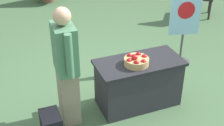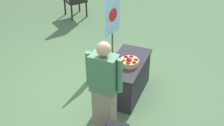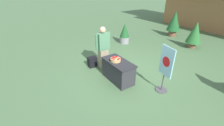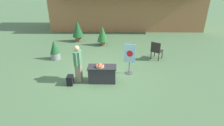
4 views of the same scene
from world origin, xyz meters
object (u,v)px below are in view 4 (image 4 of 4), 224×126
at_px(potted_plant_near_left, 55,50).
at_px(display_table, 102,74).
at_px(patio_chair, 156,50).
at_px(potted_plant_near_right, 78,30).
at_px(apple_basket, 100,66).
at_px(poster_board, 130,58).
at_px(person_visitor, 78,64).
at_px(backpack, 70,80).
at_px(potted_plant_far_right, 102,34).

bearing_deg(potted_plant_near_left, display_table, -41.08).
bearing_deg(patio_chair, potted_plant_near_right, 93.76).
height_order(apple_basket, poster_board, poster_board).
xyz_separation_m(display_table, potted_plant_near_right, (-2.18, 5.88, 0.53)).
height_order(person_visitor, backpack, person_visitor).
distance_m(patio_chair, potted_plant_near_right, 6.09).
xyz_separation_m(apple_basket, poster_board, (1.32, 0.85, 0.01)).
bearing_deg(person_visitor, potted_plant_near_right, 102.96).
xyz_separation_m(person_visitor, potted_plant_near_right, (-1.15, 5.85, 0.05)).
relative_size(person_visitor, backpack, 3.94).
bearing_deg(backpack, poster_board, 22.81).
xyz_separation_m(display_table, backpack, (-1.36, -0.30, -0.15)).
height_order(display_table, potted_plant_near_right, potted_plant_near_right).
xyz_separation_m(display_table, potted_plant_near_left, (-2.86, 2.49, 0.20)).
bearing_deg(patio_chair, poster_board, 173.73).
relative_size(poster_board, potted_plant_near_right, 0.95).
bearing_deg(potted_plant_near_right, potted_plant_far_right, -24.64).
relative_size(poster_board, potted_plant_near_left, 1.32).
bearing_deg(person_visitor, display_table, 0.00).
distance_m(display_table, person_visitor, 1.14).
height_order(patio_chair, potted_plant_far_right, potted_plant_far_right).
xyz_separation_m(potted_plant_far_right, potted_plant_near_left, (-2.55, -2.53, -0.23)).
distance_m(display_table, potted_plant_near_left, 3.80).
bearing_deg(patio_chair, apple_basket, 168.29).
bearing_deg(display_table, person_visitor, 178.17).
relative_size(backpack, potted_plant_near_right, 0.27).
distance_m(apple_basket, potted_plant_far_right, 5.09).
relative_size(display_table, potted_plant_far_right, 0.91).
xyz_separation_m(person_visitor, backpack, (-0.33, -0.33, -0.63)).
height_order(person_visitor, patio_chair, person_visitor).
relative_size(backpack, potted_plant_near_left, 0.38).
distance_m(display_table, poster_board, 1.53).
xyz_separation_m(display_table, person_visitor, (-1.03, 0.03, 0.48)).
xyz_separation_m(display_table, potted_plant_far_right, (-0.31, 5.03, 0.42)).
height_order(apple_basket, person_visitor, person_visitor).
height_order(display_table, apple_basket, apple_basket).
xyz_separation_m(apple_basket, potted_plant_near_left, (-2.78, 2.55, -0.23)).
bearing_deg(person_visitor, potted_plant_near_left, 128.45).
distance_m(backpack, potted_plant_far_right, 5.46).
relative_size(patio_chair, potted_plant_near_right, 0.67).
xyz_separation_m(patio_chair, potted_plant_near_right, (-5.08, 3.34, 0.31)).
xyz_separation_m(apple_basket, potted_plant_far_right, (-0.23, 5.09, 0.00)).
distance_m(apple_basket, potted_plant_near_left, 3.78).
distance_m(apple_basket, potted_plant_near_right, 6.31).
bearing_deg(potted_plant_near_right, patio_chair, -33.29).
bearing_deg(potted_plant_near_right, person_visitor, -78.87).
bearing_deg(patio_chair, backpack, 160.85).
height_order(backpack, poster_board, poster_board).
height_order(potted_plant_near_right, potted_plant_far_right, potted_plant_near_right).
bearing_deg(backpack, potted_plant_far_right, 78.86).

